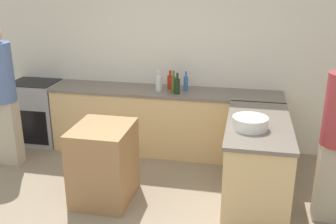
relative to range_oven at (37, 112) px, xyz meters
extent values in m
cube|color=silver|center=(1.98, 0.33, 0.88)|extent=(8.00, 0.06, 2.70)
cube|color=#D6B27A|center=(1.98, 0.00, -0.02)|extent=(3.20, 0.59, 0.88)
cube|color=#6B6056|center=(1.98, 0.00, 0.44)|extent=(3.23, 0.62, 0.04)
cube|color=#D6B27A|center=(3.25, -1.03, -0.02)|extent=(0.66, 1.48, 0.88)
cube|color=#6B6056|center=(3.25, -1.03, 0.44)|extent=(0.69, 1.51, 0.04)
cube|color=#99999E|center=(0.00, 0.00, 0.00)|extent=(0.73, 0.59, 0.92)
cube|color=black|center=(0.00, -0.30, -0.14)|extent=(0.61, 0.01, 0.52)
cube|color=black|center=(0.00, 0.00, 0.46)|extent=(0.67, 0.54, 0.01)
cube|color=#997047|center=(1.59, -1.39, -0.03)|extent=(0.62, 0.72, 0.88)
cylinder|color=white|center=(3.15, -1.24, 0.52)|extent=(0.37, 0.37, 0.13)
cylinder|color=silver|center=(1.92, -0.05, 0.56)|extent=(0.09, 0.09, 0.21)
cylinder|color=silver|center=(1.92, -0.05, 0.70)|extent=(0.04, 0.04, 0.08)
cylinder|color=red|center=(2.05, 0.07, 0.55)|extent=(0.08, 0.08, 0.19)
cylinder|color=red|center=(2.05, 0.07, 0.69)|extent=(0.04, 0.04, 0.07)
cylinder|color=#475B1E|center=(2.13, -0.09, 0.56)|extent=(0.06, 0.06, 0.22)
cylinder|color=#475B1E|center=(2.13, -0.09, 0.71)|extent=(0.03, 0.03, 0.08)
cylinder|color=black|center=(2.19, -0.15, 0.56)|extent=(0.07, 0.07, 0.21)
cylinder|color=black|center=(2.19, -0.15, 0.70)|extent=(0.03, 0.03, 0.08)
cylinder|color=#386BB7|center=(2.28, 0.05, 0.55)|extent=(0.06, 0.06, 0.19)
cylinder|color=#386BB7|center=(2.28, 0.05, 0.69)|extent=(0.03, 0.03, 0.07)
cube|color=#ADA38E|center=(0.02, -0.80, -0.02)|extent=(0.32, 0.19, 0.88)
cube|color=#ADA38E|center=(4.00, -1.31, -0.04)|extent=(0.29, 0.18, 0.85)
camera|label=1|loc=(3.08, -5.12, 1.95)|focal=42.00mm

